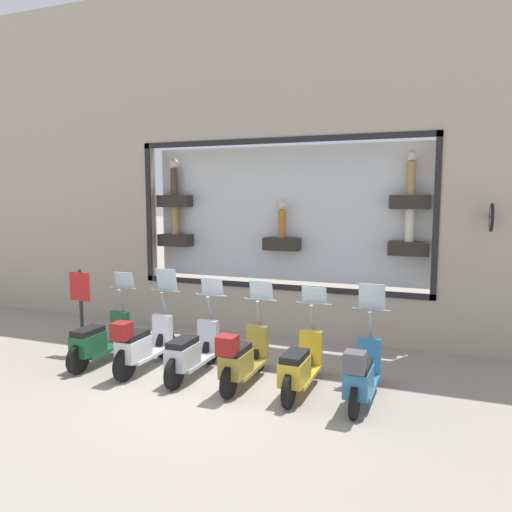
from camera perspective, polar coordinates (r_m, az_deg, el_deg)
The scene contains 9 objects.
ground_plane at distance 8.12m, azimuth -5.75°, elevation -15.16°, with size 120.00×120.00×0.00m, color gray.
building_facade at distance 10.89m, azimuth 2.82°, elevation 11.37°, with size 1.18×36.00×7.64m.
scooter_teal_0 at distance 7.63m, azimuth 11.92°, elevation -13.05°, with size 1.79×0.61×1.65m.
scooter_yellow_1 at distance 7.89m, azimuth 5.02°, elevation -12.47°, with size 1.80×0.60×1.54m.
scooter_olive_2 at distance 8.13m, azimuth -1.67°, elevation -11.57°, with size 1.80×0.60×1.59m.
scooter_silver_3 at distance 8.59m, azimuth -7.44°, elevation -10.86°, with size 1.80×0.60×1.58m.
scooter_white_4 at distance 9.01m, azimuth -12.99°, elevation -9.77°, with size 1.81×0.60×1.70m.
scooter_green_5 at distance 9.61m, azimuth -17.55°, elevation -9.21°, with size 1.80×0.61×1.58m.
shop_sign_post at distance 10.25m, azimuth -19.37°, elevation -5.68°, with size 0.36×0.45×1.64m.
Camera 1 is at (-6.69, -3.45, 3.03)m, focal length 35.00 mm.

